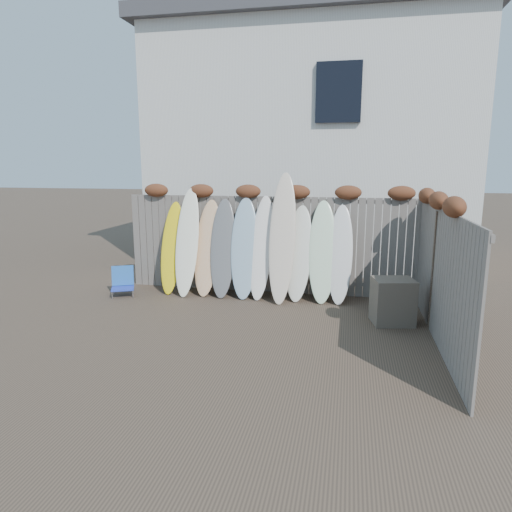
% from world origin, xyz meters
% --- Properties ---
extents(ground, '(80.00, 80.00, 0.00)m').
position_xyz_m(ground, '(0.00, 0.00, 0.00)').
color(ground, '#493A2D').
extents(back_fence, '(6.05, 0.28, 2.24)m').
position_xyz_m(back_fence, '(0.06, 2.39, 1.18)').
color(back_fence, slate).
rests_on(back_fence, ground).
extents(right_fence, '(0.28, 4.40, 2.24)m').
position_xyz_m(right_fence, '(2.99, 0.25, 1.14)').
color(right_fence, slate).
rests_on(right_fence, ground).
extents(house, '(8.50, 5.50, 6.33)m').
position_xyz_m(house, '(0.50, 6.50, 3.20)').
color(house, silver).
rests_on(house, ground).
extents(beach_chair, '(0.59, 0.61, 0.58)m').
position_xyz_m(beach_chair, '(-2.87, 1.55, 0.27)').
color(beach_chair, blue).
rests_on(beach_chair, ground).
extents(wooden_crate, '(0.75, 0.67, 0.77)m').
position_xyz_m(wooden_crate, '(2.41, 0.89, 0.38)').
color(wooden_crate, brown).
rests_on(wooden_crate, ground).
extents(lattice_panel, '(0.19, 1.28, 1.92)m').
position_xyz_m(lattice_panel, '(3.06, 1.34, 0.96)').
color(lattice_panel, '#47332B').
rests_on(lattice_panel, ground).
extents(surfboard_0, '(0.47, 0.68, 1.88)m').
position_xyz_m(surfboard_0, '(-1.95, 2.01, 0.94)').
color(surfboard_0, yellow).
rests_on(surfboard_0, ground).
extents(surfboard_1, '(0.48, 0.77, 2.17)m').
position_xyz_m(surfboard_1, '(-1.59, 1.93, 1.08)').
color(surfboard_1, white).
rests_on(surfboard_1, ground).
extents(surfboard_2, '(0.58, 0.72, 1.94)m').
position_xyz_m(surfboard_2, '(-1.18, 2.01, 0.97)').
color(surfboard_2, '#F2A26E').
rests_on(surfboard_2, ground).
extents(surfboard_3, '(0.57, 0.74, 1.96)m').
position_xyz_m(surfboard_3, '(-0.84, 1.97, 0.98)').
color(surfboard_3, '#5C5D5F').
rests_on(surfboard_3, ground).
extents(surfboard_4, '(0.61, 0.76, 1.99)m').
position_xyz_m(surfboard_4, '(-0.40, 1.98, 0.99)').
color(surfboard_4, '#8AA9BF').
rests_on(surfboard_4, ground).
extents(surfboard_5, '(0.52, 0.76, 2.03)m').
position_xyz_m(surfboard_5, '(-0.05, 1.99, 1.02)').
color(surfboard_5, white).
rests_on(surfboard_5, ground).
extents(surfboard_6, '(0.51, 0.87, 2.49)m').
position_xyz_m(surfboard_6, '(0.38, 1.88, 1.25)').
color(surfboard_6, beige).
rests_on(surfboard_6, ground).
extents(surfboard_7, '(0.56, 0.70, 1.85)m').
position_xyz_m(surfboard_7, '(0.70, 2.00, 0.93)').
color(surfboard_7, white).
rests_on(surfboard_7, ground).
extents(surfboard_8, '(0.57, 0.72, 1.96)m').
position_xyz_m(surfboard_8, '(1.16, 2.00, 0.98)').
color(surfboard_8, '#D1F4CC').
rests_on(surfboard_8, ground).
extents(surfboard_9, '(0.48, 0.68, 1.88)m').
position_xyz_m(surfboard_9, '(1.50, 2.00, 0.94)').
color(surfboard_9, silver).
rests_on(surfboard_9, ground).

